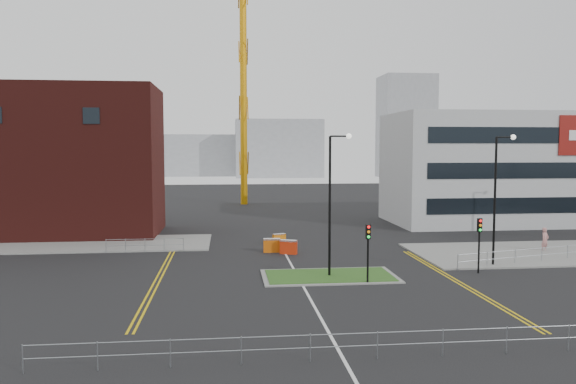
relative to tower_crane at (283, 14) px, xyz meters
name	(u,v)px	position (x,y,z in m)	size (l,w,h in m)	color
ground	(319,315)	(-3.62, -54.07, -27.18)	(200.00, 200.00, 0.00)	black
pavement_left	(43,245)	(-23.62, -32.07, -27.12)	(28.00, 8.00, 0.12)	slate
pavement_right	(566,252)	(18.38, -40.07, -27.12)	(24.00, 10.00, 0.12)	slate
island_kerb	(329,276)	(-1.62, -46.07, -27.14)	(8.60, 4.60, 0.08)	slate
grass_island	(329,276)	(-1.62, -46.07, -27.12)	(8.00, 4.00, 0.12)	#284E1A
brick_building	(29,163)	(-26.59, -26.07, -20.33)	(24.20, 10.07, 14.24)	#471511
office_block	(504,168)	(22.39, -22.09, -21.18)	(25.00, 12.20, 12.00)	#A9ABAE
tower_crane	(283,14)	(0.00, 0.00, 0.00)	(52.45, 9.67, 39.47)	orange
streetlamp_island	(333,193)	(-1.40, -46.07, -21.77)	(1.46, 0.36, 9.18)	black
streetlamp_right_near	(498,189)	(10.60, -44.07, -21.77)	(1.46, 0.36, 9.18)	black
traffic_light_island	(368,242)	(0.38, -48.09, -24.61)	(0.28, 0.33, 3.65)	black
traffic_light_right	(479,235)	(8.38, -46.09, -24.61)	(0.28, 0.33, 3.65)	black
railing_front	(344,341)	(-3.62, -60.07, -26.40)	(24.05, 0.05, 1.10)	gray
railing_left	(145,243)	(-14.62, -36.07, -26.44)	(6.05, 0.05, 1.10)	gray
railing_right	(568,249)	(16.88, -42.57, -26.40)	(19.05, 5.05, 1.10)	gray
centre_line	(313,303)	(-3.62, -52.07, -27.18)	(0.15, 30.00, 0.01)	silver
yellow_left_a	(159,274)	(-12.62, -44.07, -27.18)	(0.12, 24.00, 0.01)	gold
yellow_left_b	(163,274)	(-12.32, -44.07, -27.18)	(0.12, 24.00, 0.01)	gold
yellow_right_a	(454,281)	(5.88, -48.07, -27.18)	(0.12, 20.00, 0.01)	gold
yellow_right_b	(459,281)	(6.18, -48.07, -27.18)	(0.12, 20.00, 0.01)	gold
skyline_a	(85,137)	(-43.62, 65.93, -16.18)	(18.00, 12.00, 22.00)	gray
skyline_b	(279,149)	(6.38, 75.93, -19.18)	(24.00, 12.00, 16.00)	gray
skyline_c	(406,127)	(41.38, 70.93, -13.18)	(14.00, 12.00, 28.00)	gray
skyline_d	(215,155)	(-11.62, 85.93, -21.18)	(30.00, 12.00, 12.00)	gray
pedestrian	(545,240)	(16.96, -39.46, -26.20)	(0.71, 0.47, 1.96)	tan
barrier_left	(272,245)	(-4.62, -37.22, -26.58)	(1.33, 0.48, 1.11)	#C3530A
barrier_mid	(289,246)	(-3.37, -38.07, -26.58)	(1.38, 0.92, 1.10)	red
barrier_right	(279,239)	(-3.71, -33.79, -26.67)	(1.18, 0.75, 0.94)	orange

